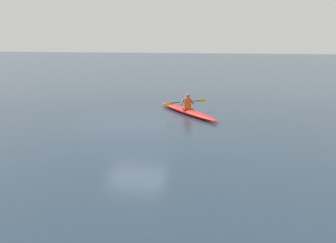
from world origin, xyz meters
name	(u,v)px	position (x,y,z in m)	size (l,w,h in m)	color
ground_plane	(136,124)	(0.00, 0.00, 0.00)	(160.00, 160.00, 0.00)	#1E2D3D
kayak	(187,111)	(-1.76, -2.77, 0.13)	(3.74, 4.40, 0.25)	red
kayaker	(188,102)	(-1.79, -2.73, 0.57)	(1.81, 1.48, 0.75)	#E04C14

